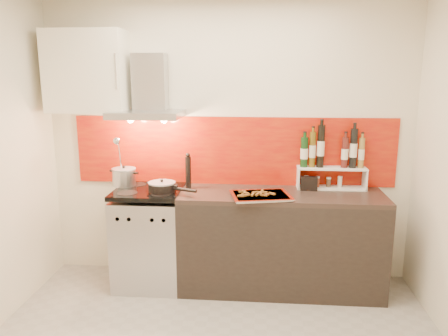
# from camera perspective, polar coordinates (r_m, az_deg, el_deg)

# --- Properties ---
(back_wall) EXTENTS (3.40, 0.02, 2.60)m
(back_wall) POSITION_cam_1_polar(r_m,az_deg,el_deg) (4.10, 0.53, 3.38)
(back_wall) COLOR silver
(back_wall) RESTS_ON ground
(backsplash) EXTENTS (3.00, 0.02, 0.64)m
(backsplash) POSITION_cam_1_polar(r_m,az_deg,el_deg) (4.10, 1.21, 2.24)
(backsplash) COLOR #9D0808
(backsplash) RESTS_ON back_wall
(range_stove) EXTENTS (0.60, 0.60, 0.91)m
(range_stove) POSITION_cam_1_polar(r_m,az_deg,el_deg) (4.15, -9.63, -9.01)
(range_stove) COLOR #B7B7BA
(range_stove) RESTS_ON ground
(counter) EXTENTS (1.80, 0.60, 0.90)m
(counter) POSITION_cam_1_polar(r_m,az_deg,el_deg) (4.03, 7.38, -9.44)
(counter) COLOR black
(counter) RESTS_ON ground
(range_hood) EXTENTS (0.62, 0.50, 0.61)m
(range_hood) POSITION_cam_1_polar(r_m,az_deg,el_deg) (4.01, -9.79, 9.36)
(range_hood) COLOR #B7B7BA
(range_hood) RESTS_ON back_wall
(upper_cabinet) EXTENTS (0.70, 0.35, 0.72)m
(upper_cabinet) POSITION_cam_1_polar(r_m,az_deg,el_deg) (4.17, -17.44, 11.94)
(upper_cabinet) COLOR white
(upper_cabinet) RESTS_ON back_wall
(stock_pot) EXTENTS (0.22, 0.22, 0.19)m
(stock_pot) POSITION_cam_1_polar(r_m,az_deg,el_deg) (4.16, -12.91, -1.13)
(stock_pot) COLOR #B7B7BA
(stock_pot) RESTS_ON range_stove
(saute_pan) EXTENTS (0.45, 0.26, 0.11)m
(saute_pan) POSITION_cam_1_polar(r_m,az_deg,el_deg) (3.89, -8.01, -2.46)
(saute_pan) COLOR black
(saute_pan) RESTS_ON range_stove
(utensil_jar) EXTENTS (0.10, 0.15, 0.48)m
(utensil_jar) POSITION_cam_1_polar(r_m,az_deg,el_deg) (4.11, -13.48, -0.62)
(utensil_jar) COLOR silver
(utensil_jar) RESTS_ON range_stove
(pepper_mill) EXTENTS (0.05, 0.05, 0.33)m
(pepper_mill) POSITION_cam_1_polar(r_m,az_deg,el_deg) (4.00, -4.70, -0.42)
(pepper_mill) COLOR black
(pepper_mill) RESTS_ON counter
(step_shelf) EXTENTS (0.62, 0.17, 0.58)m
(step_shelf) POSITION_cam_1_polar(r_m,az_deg,el_deg) (4.07, 13.77, 0.90)
(step_shelf) COLOR white
(step_shelf) RESTS_ON counter
(caddy_box) EXTENTS (0.16, 0.08, 0.13)m
(caddy_box) POSITION_cam_1_polar(r_m,az_deg,el_deg) (4.01, 11.03, -2.04)
(caddy_box) COLOR black
(caddy_box) RESTS_ON counter
(baking_tray) EXTENTS (0.57, 0.48, 0.03)m
(baking_tray) POSITION_cam_1_polar(r_m,az_deg,el_deg) (3.74, 4.76, -3.59)
(baking_tray) COLOR silver
(baking_tray) RESTS_ON counter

